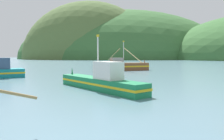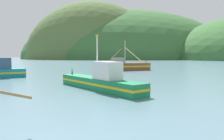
% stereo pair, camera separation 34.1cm
% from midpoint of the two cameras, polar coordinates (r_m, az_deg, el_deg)
% --- Properties ---
extents(hill_mid_left, '(103.12, 82.50, 88.28)m').
position_cam_midpoint_polar(hill_mid_left, '(177.26, -5.40, 2.83)').
color(hill_mid_left, '#516B38').
rests_on(hill_mid_left, ground).
extents(hill_far_center, '(181.68, 145.34, 82.65)m').
position_cam_midpoint_polar(hill_far_center, '(203.04, 3.18, 2.96)').
color(hill_far_center, '#386633').
rests_on(hill_far_center, ground).
extents(hill_mid_right, '(116.18, 92.94, 86.64)m').
position_cam_midpoint_polar(hill_mid_right, '(221.82, -1.18, 3.04)').
color(hill_mid_right, '#386633').
rests_on(hill_mid_right, ground).
extents(fishing_boat_green, '(6.82, 10.11, 4.78)m').
position_cam_midpoint_polar(fishing_boat_green, '(19.36, -3.37, -2.87)').
color(fishing_boat_green, '#197A47').
rests_on(fishing_boat_green, ground).
extents(fishing_boat_brown, '(10.96, 16.60, 5.74)m').
position_cam_midpoint_polar(fishing_boat_brown, '(43.40, 2.20, 1.01)').
color(fishing_boat_brown, brown).
rests_on(fishing_boat_brown, ground).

